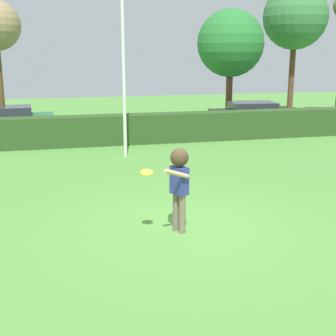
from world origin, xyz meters
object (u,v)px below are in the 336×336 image
object	(u,v)px
parked_car_green	(7,119)
person	(179,178)
parked_car_black	(252,113)
frisbee	(147,172)
oak_tree	(295,17)
maple_tree	(231,44)
lamppost	(123,63)

from	to	relation	value
parked_car_green	person	bearing A→B (deg)	-71.21
parked_car_black	frisbee	bearing A→B (deg)	-121.70
oak_tree	parked_car_green	bearing A→B (deg)	-170.70
frisbee	maple_tree	distance (m)	16.41
lamppost	parked_car_green	size ratio (longest dim) A/B	1.41
frisbee	maple_tree	size ratio (longest dim) A/B	0.04
frisbee	parked_car_green	size ratio (longest dim) A/B	0.06
oak_tree	maple_tree	size ratio (longest dim) A/B	1.27
person	parked_car_green	bearing A→B (deg)	108.79
maple_tree	lamppost	bearing A→B (deg)	-133.63
parked_car_green	parked_car_black	bearing A→B (deg)	-3.88
frisbee	lamppost	xyz separation A→B (m)	(0.68, 7.56, 1.97)
lamppost	parked_car_green	bearing A→B (deg)	127.28
person	frisbee	size ratio (longest dim) A/B	7.11
oak_tree	maple_tree	world-z (taller)	oak_tree
person	frisbee	distance (m)	0.73
oak_tree	parked_car_black	bearing A→B (deg)	-138.72
frisbee	lamppost	world-z (taller)	lamppost
oak_tree	maple_tree	xyz separation A→B (m)	(-4.45, -1.66, -1.47)
lamppost	maple_tree	size ratio (longest dim) A/B	1.04
frisbee	parked_car_black	size ratio (longest dim) A/B	0.06
person	parked_car_black	world-z (taller)	person
person	parked_car_black	size ratio (longest dim) A/B	0.42
parked_car_black	oak_tree	size ratio (longest dim) A/B	0.59
parked_car_green	parked_car_black	xyz separation A→B (m)	(11.77, -0.80, 0.00)
lamppost	maple_tree	xyz separation A→B (m)	(6.57, 6.90, 0.75)
person	parked_car_black	bearing A→B (deg)	60.46
parked_car_black	maple_tree	world-z (taller)	maple_tree
person	maple_tree	distance (m)	16.06
maple_tree	person	bearing A→B (deg)	-114.52
lamppost	person	bearing A→B (deg)	-89.87
lamppost	maple_tree	world-z (taller)	lamppost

